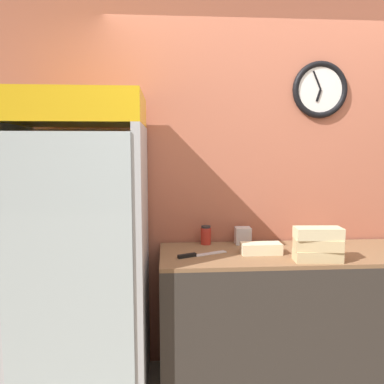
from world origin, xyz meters
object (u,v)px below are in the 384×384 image
(sandwich_stack_middle, at_px, (318,244))
(condiment_jar, at_px, (206,235))
(sandwich_stack_bottom, at_px, (317,256))
(napkin_dispenser, at_px, (243,236))
(sandwich_flat_left, at_px, (261,248))
(sandwich_flat_right, at_px, (318,240))
(chefs_knife, at_px, (196,255))
(beverage_cooler, at_px, (82,236))
(sandwich_stack_top, at_px, (318,233))

(sandwich_stack_middle, xyz_separation_m, condiment_jar, (-0.63, 0.45, -0.04))
(sandwich_stack_bottom, bearing_deg, sandwich_stack_middle, 0.00)
(sandwich_stack_middle, bearing_deg, sandwich_stack_bottom, 0.00)
(sandwich_stack_bottom, bearing_deg, napkin_dispenser, 129.62)
(sandwich_flat_left, distance_m, sandwich_flat_right, 0.49)
(sandwich_stack_bottom, bearing_deg, condiment_jar, 144.43)
(sandwich_stack_bottom, height_order, condiment_jar, condiment_jar)
(chefs_knife, distance_m, condiment_jar, 0.31)
(beverage_cooler, distance_m, chefs_knife, 0.73)
(sandwich_stack_middle, distance_m, sandwich_flat_left, 0.36)
(napkin_dispenser, bearing_deg, sandwich_stack_bottom, -50.38)
(sandwich_flat_right, bearing_deg, condiment_jar, 174.36)
(sandwich_stack_bottom, relative_size, sandwich_stack_middle, 0.97)
(beverage_cooler, xyz_separation_m, sandwich_flat_right, (1.60, 0.17, -0.10))
(sandwich_flat_right, xyz_separation_m, chefs_knife, (-0.88, -0.21, -0.03))
(sandwich_stack_middle, distance_m, condiment_jar, 0.78)
(sandwich_flat_left, bearing_deg, napkin_dispenser, 104.42)
(sandwich_stack_middle, relative_size, sandwich_stack_top, 1.03)
(sandwich_stack_middle, bearing_deg, chefs_knife, 167.54)
(sandwich_stack_bottom, height_order, sandwich_stack_middle, sandwich_stack_middle)
(beverage_cooler, xyz_separation_m, sandwich_flat_left, (1.14, -0.02, -0.10))
(sandwich_flat_left, height_order, chefs_knife, sandwich_flat_left)
(sandwich_stack_bottom, xyz_separation_m, sandwich_flat_left, (-0.30, 0.18, 0.00))
(condiment_jar, bearing_deg, sandwich_stack_bottom, -35.57)
(sandwich_flat_left, relative_size, chefs_knife, 0.79)
(sandwich_stack_top, height_order, chefs_knife, sandwich_stack_top)
(chefs_knife, relative_size, napkin_dispenser, 2.75)
(sandwich_stack_top, relative_size, chefs_knife, 0.86)
(sandwich_stack_top, relative_size, condiment_jar, 2.14)
(sandwich_stack_bottom, relative_size, sandwich_flat_left, 1.10)
(sandwich_flat_left, bearing_deg, sandwich_stack_top, -31.36)
(sandwich_stack_middle, distance_m, sandwich_stack_top, 0.07)
(sandwich_flat_left, bearing_deg, beverage_cooler, 178.75)
(napkin_dispenser, bearing_deg, sandwich_flat_right, -7.55)
(sandwich_flat_left, bearing_deg, sandwich_stack_middle, -31.36)
(beverage_cooler, bearing_deg, condiment_jar, 16.75)
(sandwich_flat_right, height_order, condiment_jar, condiment_jar)
(sandwich_stack_bottom, height_order, napkin_dispenser, napkin_dispenser)
(sandwich_flat_right, relative_size, condiment_jar, 2.34)
(beverage_cooler, distance_m, sandwich_stack_middle, 1.46)
(sandwich_flat_left, bearing_deg, sandwich_stack_bottom, -31.36)
(sandwich_stack_bottom, distance_m, sandwich_flat_left, 0.35)
(beverage_cooler, height_order, sandwich_flat_left, beverage_cooler)
(napkin_dispenser, bearing_deg, sandwich_stack_middle, -50.38)
(beverage_cooler, relative_size, sandwich_flat_right, 6.14)
(sandwich_flat_right, height_order, napkin_dispenser, napkin_dispenser)
(sandwich_flat_left, bearing_deg, sandwich_flat_right, 22.70)
(sandwich_stack_middle, distance_m, sandwich_flat_right, 0.41)
(condiment_jar, bearing_deg, sandwich_flat_left, -39.03)
(sandwich_flat_left, xyz_separation_m, condiment_jar, (-0.33, 0.27, 0.03))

